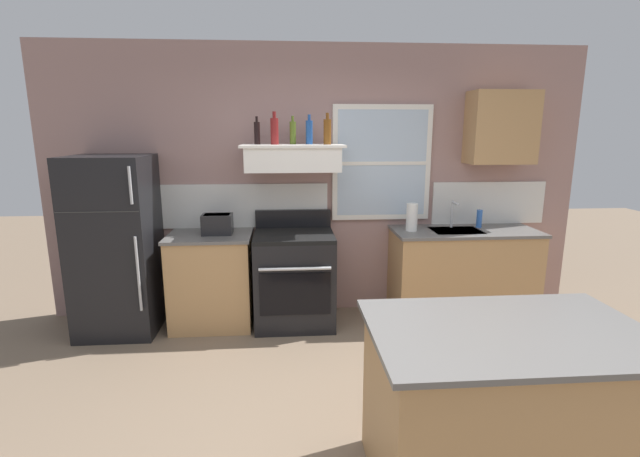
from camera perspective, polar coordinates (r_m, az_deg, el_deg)
ground_plane at (r=3.03m, az=2.98°, el=-26.02°), size 16.00×16.00×0.00m
back_wall at (r=4.62m, az=0.03°, el=5.80°), size 5.40×0.11×2.70m
refrigerator at (r=4.60m, az=-24.30°, el=-1.99°), size 0.70×0.72×1.66m
counter_left_of_stove at (r=4.54m, az=-13.45°, el=-6.26°), size 0.79×0.63×0.91m
toaster at (r=4.39m, az=-12.81°, el=0.58°), size 0.30×0.20×0.19m
stove_range at (r=4.45m, az=-3.24°, el=-6.23°), size 0.76×0.69×1.09m
range_hood_shelf at (r=4.32m, az=-3.46°, el=8.92°), size 0.96×0.52×0.24m
bottle_balsamic_dark at (r=4.37m, az=-7.94°, el=11.88°), size 0.06×0.06×0.26m
bottle_red_label_wine at (r=4.30m, az=-5.75°, el=12.16°), size 0.07×0.07×0.30m
bottle_olive_oil_square at (r=4.37m, az=-3.45°, el=12.00°), size 0.06×0.06×0.26m
bottle_blue_liqueur at (r=4.37m, az=-1.37°, el=12.09°), size 0.07×0.07×0.28m
bottle_amber_wine at (r=4.29m, az=0.93°, el=12.16°), size 0.07×0.07×0.29m
counter_right_with_sink at (r=4.82m, az=17.47°, el=-5.40°), size 1.43×0.63×0.91m
sink_faucet at (r=4.73m, az=16.41°, el=2.16°), size 0.03×0.17×0.28m
paper_towel_roll at (r=4.51m, az=11.51°, el=1.41°), size 0.11×0.11×0.27m
dish_soap_bottle at (r=4.85m, az=19.43°, el=1.18°), size 0.06×0.06×0.18m
kitchen_island at (r=2.70m, az=22.00°, el=-20.41°), size 1.40×0.90×0.91m
upper_cabinet_right at (r=4.88m, az=21.87°, el=11.71°), size 0.64×0.32×0.70m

